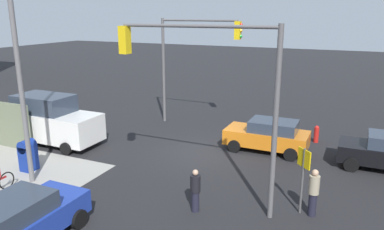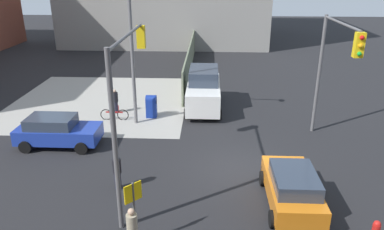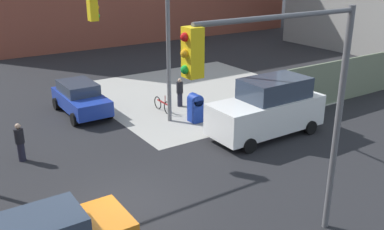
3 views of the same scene
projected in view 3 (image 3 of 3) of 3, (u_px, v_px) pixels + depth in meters
ground_plane at (124, 204)px, 14.05m from camera, size 120.00×120.00×0.00m
sidewalk_corner at (197, 93)px, 25.77m from camera, size 12.00×12.00×0.01m
construction_fence at (377, 72)px, 25.56m from camera, size 20.24×0.12×2.40m
traffic_signal_nw_corner at (4, 48)px, 14.84m from camera, size 6.00×0.36×6.50m
traffic_signal_se_corner at (291, 90)px, 10.28m from camera, size 5.15×0.36×6.50m
street_lamp_corner at (172, 26)px, 19.38m from camera, size 0.56×2.68×8.00m
mailbox_blue at (195, 107)px, 20.93m from camera, size 0.56×0.64×1.43m
hatchback_blue at (80, 98)px, 22.03m from camera, size 2.02×4.21×1.62m
van_white_delivery at (268, 108)px, 19.17m from camera, size 5.40×2.32×2.62m
pedestrian_crossing at (20, 142)px, 16.81m from camera, size 0.36×0.36×1.58m
pedestrian_waiting at (180, 92)px, 23.10m from camera, size 0.36×0.36×1.58m
bicycle_leaning_on_fence at (163, 105)px, 22.48m from camera, size 0.05×1.75×0.97m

